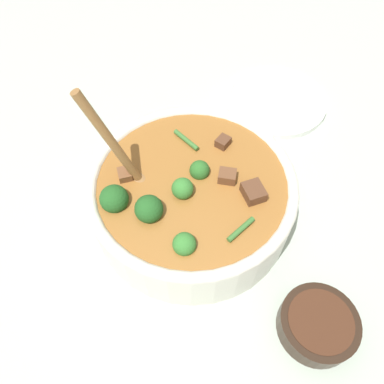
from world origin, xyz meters
The scene contains 4 objects.
ground_plane centered at (0.00, 0.00, 0.00)m, with size 4.00×4.00×0.00m, color #ADBCAD.
stew_bowl centered at (0.00, 0.00, 0.05)m, with size 0.29×0.29×0.23m.
condiment_bowl centered at (-0.23, 0.06, 0.02)m, with size 0.10×0.10×0.03m.
empty_plate centered at (0.01, -0.30, 0.01)m, with size 0.19×0.19×0.02m.
Camera 1 is at (-0.17, 0.25, 0.50)m, focal length 35.00 mm.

